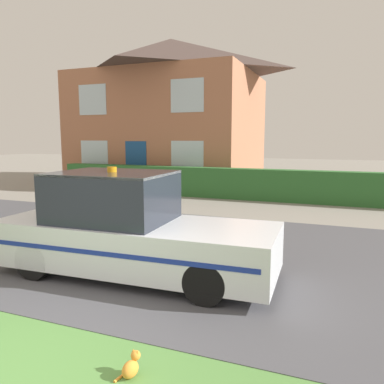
# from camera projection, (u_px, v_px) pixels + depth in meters

# --- Properties ---
(ground_plane) EXTENTS (80.00, 80.00, 0.00)m
(ground_plane) POSITION_uv_depth(u_px,v_px,m) (7.00, 373.00, 3.57)
(ground_plane) COLOR gray
(road_strip) EXTENTS (28.00, 6.63, 0.01)m
(road_strip) POSITION_uv_depth(u_px,v_px,m) (181.00, 250.00, 7.47)
(road_strip) COLOR #4C4C51
(road_strip) RESTS_ON ground
(garden_hedge) EXTENTS (15.86, 0.54, 1.12)m
(garden_hedge) POSITION_uv_depth(u_px,v_px,m) (249.00, 184.00, 13.62)
(garden_hedge) COLOR #2D662D
(garden_hedge) RESTS_ON ground
(police_car) EXTENTS (4.60, 1.77, 1.75)m
(police_car) POSITION_uv_depth(u_px,v_px,m) (129.00, 230.00, 6.06)
(police_car) COLOR black
(police_car) RESTS_ON road_strip
(cat) EXTENTS (0.19, 0.26, 0.24)m
(cat) POSITION_uv_depth(u_px,v_px,m) (131.00, 367.00, 3.49)
(cat) COLOR orange
(cat) RESTS_ON ground
(house_left) EXTENTS (8.51, 7.11, 7.02)m
(house_left) POSITION_uv_depth(u_px,v_px,m) (171.00, 111.00, 18.67)
(house_left) COLOR #A86B4C
(house_left) RESTS_ON ground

